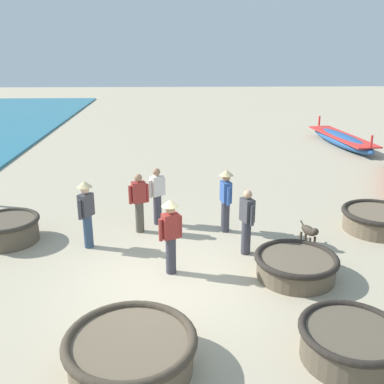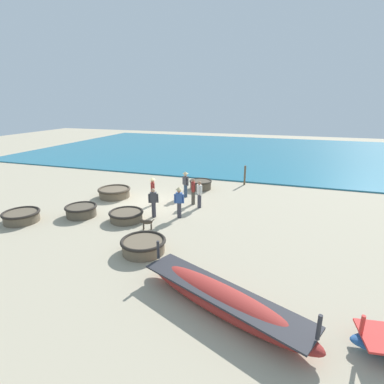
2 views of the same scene
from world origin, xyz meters
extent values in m
plane|color=tan|center=(0.00, 0.00, 0.00)|extent=(80.00, 80.00, 0.00)
cube|color=teal|center=(-20.59, 4.00, 0.05)|extent=(28.00, 52.00, 0.10)
cylinder|color=brown|center=(5.51, 2.48, 0.25)|extent=(1.71, 1.71, 0.50)
torus|color=#28231E|center=(5.51, 2.48, 0.50)|extent=(1.85, 1.85, 0.14)
cylinder|color=brown|center=(-3.92, 2.07, 0.28)|extent=(1.45, 1.45, 0.56)
torus|color=#332D26|center=(-3.92, 2.07, 0.56)|extent=(1.56, 1.56, 0.12)
cylinder|color=brown|center=(2.98, -2.49, 0.26)|extent=(1.53, 1.53, 0.52)
torus|color=#28231E|center=(2.98, -2.49, 0.52)|extent=(1.66, 1.66, 0.12)
cylinder|color=brown|center=(2.77, 0.10, 0.22)|extent=(1.63, 1.63, 0.44)
torus|color=#28231E|center=(2.77, 0.10, 0.44)|extent=(1.77, 1.77, 0.13)
cylinder|color=brown|center=(-0.43, -2.62, 0.26)|extent=(1.89, 1.89, 0.52)
torus|color=#42382B|center=(-0.43, -2.62, 0.52)|extent=(2.04, 2.04, 0.15)
cylinder|color=brown|center=(4.59, -4.87, 0.24)|extent=(1.67, 1.67, 0.49)
torus|color=#28231E|center=(4.59, -4.87, 0.49)|extent=(1.80, 1.80, 0.13)
cylinder|color=red|center=(8.33, 9.83, 0.75)|extent=(0.10, 0.10, 0.50)
ellipsoid|color=maroon|center=(7.96, 6.28, 0.36)|extent=(3.41, 5.88, 0.72)
cube|color=#2D2D33|center=(7.96, 6.28, 0.59)|extent=(3.26, 5.47, 0.06)
cylinder|color=#2D2D33|center=(9.06, 8.78, 1.00)|extent=(0.10, 0.10, 0.65)
cylinder|color=#2D2D33|center=(6.85, 3.77, 1.00)|extent=(0.10, 0.10, 0.65)
cylinder|color=#383842|center=(1.51, 2.53, 0.41)|extent=(0.22, 0.22, 0.82)
cube|color=#33569E|center=(1.51, 2.53, 1.09)|extent=(0.29, 0.38, 0.54)
sphere|color=#A37556|center=(1.51, 2.53, 1.47)|extent=(0.20, 0.20, 0.20)
cylinder|color=#33569E|center=(1.46, 2.74, 1.04)|extent=(0.09, 0.09, 0.48)
cylinder|color=#33569E|center=(1.56, 2.32, 1.04)|extent=(0.09, 0.09, 0.48)
cone|color=#D1BC84|center=(1.51, 2.53, 1.60)|extent=(0.36, 0.36, 0.14)
cylinder|color=#2D425B|center=(-1.87, 1.68, 0.41)|extent=(0.22, 0.22, 0.82)
cube|color=#3D3D42|center=(-1.87, 1.68, 1.09)|extent=(0.37, 0.40, 0.54)
sphere|color=#DBB28E|center=(-1.87, 1.68, 1.47)|extent=(0.20, 0.20, 0.20)
cylinder|color=#3D3D42|center=(-1.99, 1.50, 1.04)|extent=(0.09, 0.09, 0.48)
cylinder|color=#3D3D42|center=(-1.76, 1.87, 1.04)|extent=(0.09, 0.09, 0.48)
cone|color=#D1BC84|center=(-1.87, 1.68, 1.60)|extent=(0.36, 0.36, 0.14)
cylinder|color=#383842|center=(0.13, 0.37, 0.41)|extent=(0.22, 0.22, 0.82)
cube|color=maroon|center=(0.13, 0.37, 1.09)|extent=(0.40, 0.34, 0.54)
sphere|color=tan|center=(0.13, 0.37, 1.47)|extent=(0.20, 0.20, 0.20)
cylinder|color=maroon|center=(0.33, 0.46, 1.04)|extent=(0.09, 0.09, 0.48)
cylinder|color=maroon|center=(-0.07, 0.27, 1.04)|extent=(0.09, 0.09, 0.48)
cone|color=#D1BC84|center=(0.13, 0.37, 1.60)|extent=(0.36, 0.36, 0.14)
cylinder|color=#4C473D|center=(-0.71, 2.57, 0.41)|extent=(0.22, 0.22, 0.82)
cube|color=maroon|center=(-0.71, 2.57, 1.09)|extent=(0.39, 0.31, 0.54)
sphere|color=#A37556|center=(-0.71, 2.57, 1.47)|extent=(0.20, 0.20, 0.20)
cylinder|color=maroon|center=(-0.50, 2.64, 1.04)|extent=(0.09, 0.09, 0.48)
cylinder|color=maroon|center=(-0.92, 2.51, 1.04)|extent=(0.09, 0.09, 0.48)
cylinder|color=#383842|center=(1.87, 1.23, 0.41)|extent=(0.22, 0.22, 0.82)
cube|color=#3D3D42|center=(1.87, 1.23, 1.09)|extent=(0.33, 0.40, 0.54)
sphere|color=tan|center=(1.87, 1.23, 1.47)|extent=(0.20, 0.20, 0.20)
cylinder|color=#3D3D42|center=(1.95, 1.03, 1.04)|extent=(0.09, 0.09, 0.48)
cylinder|color=#3D3D42|center=(1.78, 1.43, 1.04)|extent=(0.09, 0.09, 0.48)
cylinder|color=#383842|center=(-0.27, 3.09, 0.41)|extent=(0.22, 0.22, 0.82)
cube|color=silver|center=(-0.27, 3.09, 1.09)|extent=(0.40, 0.38, 0.54)
sphere|color=#A37556|center=(-0.27, 3.09, 1.47)|extent=(0.20, 0.20, 0.20)
cylinder|color=silver|center=(-0.45, 2.96, 1.04)|extent=(0.09, 0.09, 0.48)
cylinder|color=silver|center=(-0.09, 3.22, 1.04)|extent=(0.09, 0.09, 0.48)
ellipsoid|color=#3D3328|center=(3.45, 1.63, 0.39)|extent=(0.37, 0.56, 0.22)
sphere|color=#3D3328|center=(3.53, 1.40, 0.46)|extent=(0.18, 0.18, 0.18)
cylinder|color=#3D3328|center=(3.36, 1.86, 0.45)|extent=(0.11, 0.20, 0.16)
cylinder|color=#3D3328|center=(3.57, 1.48, 0.14)|extent=(0.06, 0.06, 0.28)
cylinder|color=#3D3328|center=(3.44, 1.44, 0.14)|extent=(0.06, 0.06, 0.28)
cylinder|color=#3D3328|center=(3.45, 1.83, 0.14)|extent=(0.06, 0.06, 0.28)
cylinder|color=#3D3328|center=(3.32, 1.78, 0.14)|extent=(0.06, 0.06, 0.28)
cylinder|color=brown|center=(-5.98, 4.80, 0.71)|extent=(0.14, 0.14, 1.41)
camera|label=1|loc=(0.33, -8.26, 4.78)|focal=42.00mm
camera|label=2|loc=(15.27, 7.79, 5.93)|focal=28.00mm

